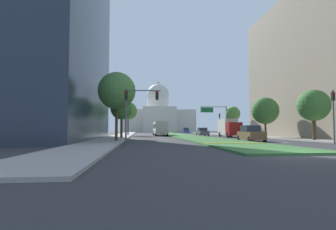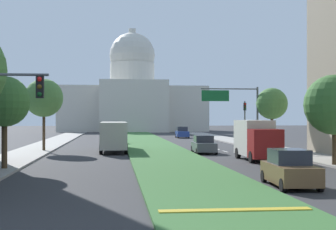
{
  "view_description": "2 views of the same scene",
  "coord_description": "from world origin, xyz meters",
  "px_view_note": "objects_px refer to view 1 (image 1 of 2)",
  "views": [
    {
      "loc": [
        -8.57,
        -13.16,
        1.43
      ],
      "look_at": [
        -1.83,
        50.98,
        4.92
      ],
      "focal_mm": 27.78,
      "sensor_mm": 36.0,
      "label": 1
    },
    {
      "loc": [
        -4.29,
        -8.09,
        3.49
      ],
      "look_at": [
        2.85,
        59.79,
        3.72
      ],
      "focal_mm": 54.29,
      "sensor_mm": 36.0,
      "label": 2
    }
  ],
  "objects_px": {
    "traffic_light_far_right": "(220,121)",
    "street_tree_left_mid": "(122,109)",
    "street_tree_left_far": "(128,111)",
    "sedan_lead_stopped": "(251,134)",
    "street_tree_right_mid": "(265,111)",
    "capitol_building": "(158,116)",
    "traffic_light_near_left": "(135,104)",
    "city_bus": "(160,127)",
    "overhead_guide_sign": "(216,114)",
    "sedan_far_horizon": "(186,131)",
    "street_tree_right_far": "(233,114)",
    "traffic_light_near_right": "(334,109)",
    "box_truck_delivery": "(229,128)",
    "sedan_midblock": "(202,132)",
    "street_tree_left_near": "(117,91)",
    "street_tree_right_near": "(313,106)",
    "sedan_distant": "(157,131)"
  },
  "relations": [
    {
      "from": "traffic_light_near_left",
      "to": "traffic_light_far_right",
      "type": "relative_size",
      "value": 1.0
    },
    {
      "from": "street_tree_left_near",
      "to": "sedan_far_horizon",
      "type": "relative_size",
      "value": 1.84
    },
    {
      "from": "traffic_light_near_left",
      "to": "box_truck_delivery",
      "type": "bearing_deg",
      "value": 51.6
    },
    {
      "from": "street_tree_left_near",
      "to": "street_tree_right_far",
      "type": "xyz_separation_m",
      "value": [
        22.8,
        26.54,
        -0.8
      ]
    },
    {
      "from": "traffic_light_near_left",
      "to": "sedan_lead_stopped",
      "type": "bearing_deg",
      "value": 21.32
    },
    {
      "from": "traffic_light_far_right",
      "to": "street_tree_right_mid",
      "type": "bearing_deg",
      "value": -87.16
    },
    {
      "from": "capitol_building",
      "to": "traffic_light_near_right",
      "type": "xyz_separation_m",
      "value": [
        9.94,
        -105.35,
        -4.53
      ]
    },
    {
      "from": "street_tree_left_mid",
      "to": "street_tree_right_far",
      "type": "xyz_separation_m",
      "value": [
        23.0,
        16.33,
        0.35
      ]
    },
    {
      "from": "capitol_building",
      "to": "sedan_lead_stopped",
      "type": "distance_m",
      "value": 99.28
    },
    {
      "from": "street_tree_left_far",
      "to": "city_bus",
      "type": "distance_m",
      "value": 7.76
    },
    {
      "from": "traffic_light_near_right",
      "to": "street_tree_right_near",
      "type": "bearing_deg",
      "value": 71.53
    },
    {
      "from": "overhead_guide_sign",
      "to": "street_tree_right_far",
      "type": "height_order",
      "value": "overhead_guide_sign"
    },
    {
      "from": "overhead_guide_sign",
      "to": "street_tree_left_mid",
      "type": "height_order",
      "value": "overhead_guide_sign"
    },
    {
      "from": "street_tree_right_far",
      "to": "overhead_guide_sign",
      "type": "bearing_deg",
      "value": 178.1
    },
    {
      "from": "city_bus",
      "to": "traffic_light_far_right",
      "type": "bearing_deg",
      "value": 12.84
    },
    {
      "from": "traffic_light_far_right",
      "to": "sedan_midblock",
      "type": "bearing_deg",
      "value": -130.25
    },
    {
      "from": "capitol_building",
      "to": "street_tree_right_mid",
      "type": "xyz_separation_m",
      "value": [
        10.96,
        -89.47,
        -3.53
      ]
    },
    {
      "from": "traffic_light_near_right",
      "to": "street_tree_left_far",
      "type": "bearing_deg",
      "value": 122.56
    },
    {
      "from": "street_tree_left_near",
      "to": "street_tree_right_near",
      "type": "bearing_deg",
      "value": 0.02
    },
    {
      "from": "traffic_light_far_right",
      "to": "street_tree_right_mid",
      "type": "height_order",
      "value": "street_tree_right_mid"
    },
    {
      "from": "sedan_midblock",
      "to": "sedan_far_horizon",
      "type": "distance_m",
      "value": 35.0
    },
    {
      "from": "street_tree_right_mid",
      "to": "sedan_midblock",
      "type": "bearing_deg",
      "value": 116.46
    },
    {
      "from": "traffic_light_far_right",
      "to": "street_tree_left_mid",
      "type": "height_order",
      "value": "street_tree_left_mid"
    },
    {
      "from": "traffic_light_far_right",
      "to": "sedan_far_horizon",
      "type": "relative_size",
      "value": 1.25
    },
    {
      "from": "street_tree_left_far",
      "to": "city_bus",
      "type": "bearing_deg",
      "value": -0.72
    },
    {
      "from": "traffic_light_far_right",
      "to": "street_tree_left_far",
      "type": "distance_m",
      "value": 21.56
    },
    {
      "from": "traffic_light_near_right",
      "to": "sedan_distant",
      "type": "distance_m",
      "value": 48.94
    },
    {
      "from": "street_tree_left_far",
      "to": "sedan_lead_stopped",
      "type": "distance_m",
      "value": 31.39
    },
    {
      "from": "traffic_light_far_right",
      "to": "street_tree_right_near",
      "type": "distance_m",
      "value": 30.99
    },
    {
      "from": "street_tree_left_mid",
      "to": "city_bus",
      "type": "height_order",
      "value": "street_tree_left_mid"
    },
    {
      "from": "traffic_light_near_left",
      "to": "city_bus",
      "type": "relative_size",
      "value": 0.47
    },
    {
      "from": "street_tree_right_mid",
      "to": "box_truck_delivery",
      "type": "xyz_separation_m",
      "value": [
        -3.96,
        5.57,
        -2.64
      ]
    },
    {
      "from": "street_tree_right_mid",
      "to": "traffic_light_far_right",
      "type": "bearing_deg",
      "value": 92.84
    },
    {
      "from": "sedan_lead_stopped",
      "to": "sedan_distant",
      "type": "distance_m",
      "value": 41.27
    },
    {
      "from": "sedan_lead_stopped",
      "to": "box_truck_delivery",
      "type": "bearing_deg",
      "value": 80.19
    },
    {
      "from": "street_tree_right_mid",
      "to": "street_tree_left_far",
      "type": "bearing_deg",
      "value": 142.04
    },
    {
      "from": "box_truck_delivery",
      "to": "capitol_building",
      "type": "bearing_deg",
      "value": 94.77
    },
    {
      "from": "traffic_light_far_right",
      "to": "overhead_guide_sign",
      "type": "distance_m",
      "value": 4.92
    },
    {
      "from": "sedan_lead_stopped",
      "to": "traffic_light_near_left",
      "type": "bearing_deg",
      "value": -158.68
    },
    {
      "from": "street_tree_left_near",
      "to": "sedan_distant",
      "type": "bearing_deg",
      "value": 80.45
    },
    {
      "from": "street_tree_right_far",
      "to": "city_bus",
      "type": "xyz_separation_m",
      "value": [
        -16.0,
        1.13,
        -3.02
      ]
    },
    {
      "from": "capitol_building",
      "to": "sedan_far_horizon",
      "type": "bearing_deg",
      "value": -80.64
    },
    {
      "from": "street_tree_right_mid",
      "to": "traffic_light_near_left",
      "type": "bearing_deg",
      "value": -143.69
    },
    {
      "from": "street_tree_right_near",
      "to": "street_tree_right_far",
      "type": "xyz_separation_m",
      "value": [
        -0.17,
        26.53,
        0.58
      ]
    },
    {
      "from": "traffic_light_near_right",
      "to": "sedan_midblock",
      "type": "relative_size",
      "value": 1.15
    },
    {
      "from": "street_tree_right_far",
      "to": "city_bus",
      "type": "distance_m",
      "value": 16.32
    },
    {
      "from": "street_tree_left_far",
      "to": "street_tree_right_mid",
      "type": "bearing_deg",
      "value": -37.96
    },
    {
      "from": "overhead_guide_sign",
      "to": "traffic_light_far_right",
      "type": "bearing_deg",
      "value": 64.57
    },
    {
      "from": "capitol_building",
      "to": "overhead_guide_sign",
      "type": "xyz_separation_m",
      "value": [
        7.91,
        -73.21,
        -3.18
      ]
    },
    {
      "from": "overhead_guide_sign",
      "to": "sedan_lead_stopped",
      "type": "distance_m",
      "value": 26.25
    }
  ]
}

